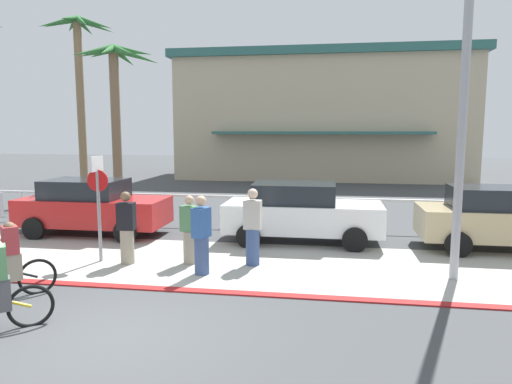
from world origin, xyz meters
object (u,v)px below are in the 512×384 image
at_px(car_red_1, 92,206).
at_px(pedestrian_1, 127,231).
at_px(palm_tree_3, 115,81).
at_px(car_white_2, 301,212).
at_px(car_tan_3, 504,218).
at_px(streetlight_curb, 468,74).
at_px(pedestrian_3, 190,233).
at_px(cyclist_black_1, 9,263).
at_px(stop_sign_bike_lane, 98,193).
at_px(palm_tree_2, 79,63).
at_px(pedestrian_2, 202,238).
at_px(pedestrian_0, 253,230).

distance_m(car_red_1, pedestrian_1, 3.72).
relative_size(palm_tree_3, car_white_2, 1.45).
bearing_deg(car_red_1, pedestrian_1, -49.88).
bearing_deg(pedestrian_1, car_red_1, 130.12).
bearing_deg(car_tan_3, streetlight_curb, -122.21).
bearing_deg(car_tan_3, pedestrian_3, -162.10).
height_order(palm_tree_3, car_red_1, palm_tree_3).
relative_size(car_red_1, pedestrian_3, 2.67).
xyz_separation_m(cyclist_black_1, pedestrian_3, (2.69, 2.76, 0.07)).
height_order(stop_sign_bike_lane, palm_tree_3, palm_tree_3).
bearing_deg(palm_tree_2, car_tan_3, -24.71).
relative_size(car_white_2, pedestrian_3, 2.67).
bearing_deg(pedestrian_3, streetlight_curb, -4.76).
relative_size(car_tan_3, pedestrian_2, 2.49).
height_order(stop_sign_bike_lane, pedestrian_0, stop_sign_bike_lane).
height_order(car_red_1, pedestrian_2, pedestrian_2).
height_order(streetlight_curb, car_red_1, streetlight_curb).
xyz_separation_m(car_red_1, pedestrian_1, (2.40, -2.85, -0.06)).
bearing_deg(car_red_1, palm_tree_3, 104.24).
bearing_deg(stop_sign_bike_lane, cyclist_black_1, -100.71).
bearing_deg(pedestrian_3, cyclist_black_1, -134.28).
bearing_deg(stop_sign_bike_lane, palm_tree_3, 111.57).
relative_size(stop_sign_bike_lane, palm_tree_2, 0.31).
xyz_separation_m(car_red_1, car_tan_3, (11.66, -0.07, 0.00)).
bearing_deg(car_tan_3, car_red_1, 179.65).
height_order(car_white_2, pedestrian_3, car_white_2).
height_order(cyclist_black_1, pedestrian_0, pedestrian_0).
height_order(car_white_2, pedestrian_1, pedestrian_1).
distance_m(car_white_2, pedestrian_1, 4.87).
height_order(car_tan_3, cyclist_black_1, car_tan_3).
bearing_deg(car_white_2, streetlight_curb, -42.18).
bearing_deg(pedestrian_0, car_tan_3, 20.94).
relative_size(car_white_2, pedestrian_2, 2.49).
distance_m(pedestrian_1, pedestrian_3, 1.49).
relative_size(stop_sign_bike_lane, pedestrian_0, 1.40).
bearing_deg(pedestrian_0, pedestrian_2, -138.40).
xyz_separation_m(stop_sign_bike_lane, car_tan_3, (9.99, 2.68, -0.81)).
distance_m(pedestrian_0, pedestrian_1, 2.98).
bearing_deg(car_red_1, stop_sign_bike_lane, -58.78).
bearing_deg(stop_sign_bike_lane, car_white_2, 30.94).
relative_size(palm_tree_2, cyclist_black_1, 5.52).
distance_m(car_red_1, car_white_2, 6.32).
xyz_separation_m(streetlight_curb, car_white_2, (-3.44, 3.12, -3.41)).
bearing_deg(car_white_2, car_red_1, -179.64).
relative_size(streetlight_curb, palm_tree_3, 1.17).
bearing_deg(palm_tree_3, pedestrian_2, -54.09).
height_order(stop_sign_bike_lane, car_tan_3, stop_sign_bike_lane).
distance_m(stop_sign_bike_lane, pedestrian_3, 2.39).
relative_size(pedestrian_0, pedestrian_2, 1.04).
bearing_deg(pedestrian_1, pedestrian_3, 9.87).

